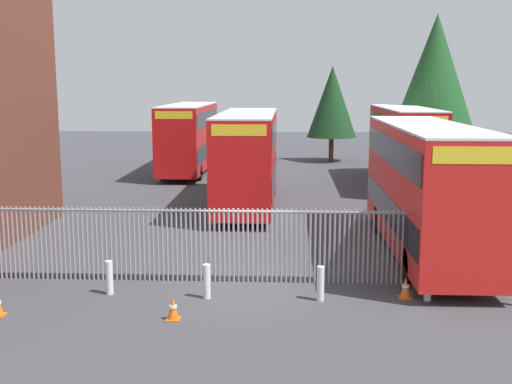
{
  "coord_description": "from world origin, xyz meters",
  "views": [
    {
      "loc": [
        1.06,
        -17.88,
        5.78
      ],
      "look_at": [
        0.0,
        4.0,
        2.0
      ],
      "focal_mm": 44.45,
      "sensor_mm": 36.0,
      "label": 1
    }
  ],
  "objects_px": {
    "double_decker_bus_behind_fence_left": "(248,155)",
    "bollard_near_right": "(321,284)",
    "double_decker_bus_near_gate": "(426,184)",
    "traffic_cone_near_kerb": "(405,288)",
    "double_decker_bus_behind_fence_right": "(404,143)",
    "bollard_far_right": "(428,284)",
    "double_decker_bus_far_back": "(189,135)",
    "bollard_near_left": "(109,278)",
    "traffic_cone_mid_forecourt": "(173,309)",
    "bollard_center_front": "(207,281)"
  },
  "relations": [
    {
      "from": "double_decker_bus_behind_fence_left",
      "to": "bollard_near_right",
      "type": "bearing_deg",
      "value": -78.14
    },
    {
      "from": "double_decker_bus_near_gate",
      "to": "traffic_cone_near_kerb",
      "type": "xyz_separation_m",
      "value": [
        -1.45,
        -4.68,
        -2.13
      ]
    },
    {
      "from": "double_decker_bus_behind_fence_right",
      "to": "bollard_near_right",
      "type": "xyz_separation_m",
      "value": [
        -5.71,
        -19.83,
        -1.95
      ]
    },
    {
      "from": "bollard_far_right",
      "to": "double_decker_bus_far_back",
      "type": "bearing_deg",
      "value": 112.69
    },
    {
      "from": "double_decker_bus_behind_fence_left",
      "to": "bollard_near_left",
      "type": "relative_size",
      "value": 11.38
    },
    {
      "from": "bollard_near_left",
      "to": "traffic_cone_near_kerb",
      "type": "distance_m",
      "value": 8.13
    },
    {
      "from": "double_decker_bus_far_back",
      "to": "traffic_cone_near_kerb",
      "type": "height_order",
      "value": "double_decker_bus_far_back"
    },
    {
      "from": "bollard_far_right",
      "to": "traffic_cone_near_kerb",
      "type": "height_order",
      "value": "bollard_far_right"
    },
    {
      "from": "double_decker_bus_behind_fence_left",
      "to": "double_decker_bus_behind_fence_right",
      "type": "height_order",
      "value": "same"
    },
    {
      "from": "double_decker_bus_behind_fence_right",
      "to": "traffic_cone_mid_forecourt",
      "type": "relative_size",
      "value": 18.32
    },
    {
      "from": "bollard_near_left",
      "to": "bollard_center_front",
      "type": "bearing_deg",
      "value": -4.29
    },
    {
      "from": "traffic_cone_near_kerb",
      "to": "double_decker_bus_far_back",
      "type": "bearing_deg",
      "value": 111.68
    },
    {
      "from": "double_decker_bus_behind_fence_left",
      "to": "traffic_cone_mid_forecourt",
      "type": "bearing_deg",
      "value": -93.64
    },
    {
      "from": "double_decker_bus_near_gate",
      "to": "bollard_center_front",
      "type": "xyz_separation_m",
      "value": [
        -6.85,
        -4.94,
        -1.95
      ]
    },
    {
      "from": "bollard_center_front",
      "to": "traffic_cone_near_kerb",
      "type": "distance_m",
      "value": 5.4
    },
    {
      "from": "double_decker_bus_behind_fence_right",
      "to": "double_decker_bus_far_back",
      "type": "bearing_deg",
      "value": 160.34
    },
    {
      "from": "bollard_center_front",
      "to": "bollard_near_right",
      "type": "height_order",
      "value": "same"
    },
    {
      "from": "double_decker_bus_near_gate",
      "to": "bollard_near_right",
      "type": "xyz_separation_m",
      "value": [
        -3.77,
        -4.98,
        -1.95
      ]
    },
    {
      "from": "double_decker_bus_far_back",
      "to": "bollard_far_right",
      "type": "xyz_separation_m",
      "value": [
        10.17,
        -24.32,
        -1.95
      ]
    },
    {
      "from": "traffic_cone_near_kerb",
      "to": "bollard_near_left",
      "type": "bearing_deg",
      "value": -179.6
    },
    {
      "from": "double_decker_bus_behind_fence_left",
      "to": "traffic_cone_near_kerb",
      "type": "relative_size",
      "value": 18.32
    },
    {
      "from": "double_decker_bus_behind_fence_left",
      "to": "bollard_far_right",
      "type": "bearing_deg",
      "value": -66.56
    },
    {
      "from": "double_decker_bus_behind_fence_right",
      "to": "bollard_near_left",
      "type": "bearing_deg",
      "value": -120.46
    },
    {
      "from": "double_decker_bus_behind_fence_left",
      "to": "traffic_cone_near_kerb",
      "type": "xyz_separation_m",
      "value": [
        5.09,
        -12.87,
        -2.13
      ]
    },
    {
      "from": "double_decker_bus_far_back",
      "to": "bollard_near_right",
      "type": "distance_m",
      "value": 25.6
    },
    {
      "from": "traffic_cone_mid_forecourt",
      "to": "traffic_cone_near_kerb",
      "type": "height_order",
      "value": "same"
    },
    {
      "from": "double_decker_bus_near_gate",
      "to": "bollard_near_left",
      "type": "relative_size",
      "value": 11.38
    },
    {
      "from": "double_decker_bus_behind_fence_left",
      "to": "double_decker_bus_far_back",
      "type": "relative_size",
      "value": 1.0
    },
    {
      "from": "bollard_center_front",
      "to": "bollard_near_right",
      "type": "relative_size",
      "value": 1.0
    },
    {
      "from": "bollard_near_right",
      "to": "traffic_cone_near_kerb",
      "type": "relative_size",
      "value": 1.61
    },
    {
      "from": "bollard_far_right",
      "to": "double_decker_bus_behind_fence_right",
      "type": "bearing_deg",
      "value": 81.83
    },
    {
      "from": "double_decker_bus_behind_fence_left",
      "to": "double_decker_bus_far_back",
      "type": "bearing_deg",
      "value": 111.82
    },
    {
      "from": "double_decker_bus_near_gate",
      "to": "bollard_far_right",
      "type": "xyz_separation_m",
      "value": [
        -0.89,
        -4.83,
        -1.95
      ]
    },
    {
      "from": "traffic_cone_mid_forecourt",
      "to": "bollard_far_right",
      "type": "bearing_deg",
      "value": 14.78
    },
    {
      "from": "bollard_center_front",
      "to": "double_decker_bus_near_gate",
      "type": "bearing_deg",
      "value": 35.79
    },
    {
      "from": "double_decker_bus_behind_fence_left",
      "to": "bollard_far_right",
      "type": "height_order",
      "value": "double_decker_bus_behind_fence_left"
    },
    {
      "from": "bollard_center_front",
      "to": "traffic_cone_near_kerb",
      "type": "xyz_separation_m",
      "value": [
        5.39,
        0.26,
        -0.19
      ]
    },
    {
      "from": "bollard_far_right",
      "to": "bollard_near_right",
      "type": "bearing_deg",
      "value": -177.06
    },
    {
      "from": "double_decker_bus_far_back",
      "to": "bollard_center_front",
      "type": "xyz_separation_m",
      "value": [
        4.21,
        -24.42,
        -1.95
      ]
    },
    {
      "from": "double_decker_bus_near_gate",
      "to": "traffic_cone_mid_forecourt",
      "type": "distance_m",
      "value": 10.18
    },
    {
      "from": "double_decker_bus_behind_fence_left",
      "to": "bollard_near_left",
      "type": "height_order",
      "value": "double_decker_bus_behind_fence_left"
    },
    {
      "from": "double_decker_bus_far_back",
      "to": "bollard_near_right",
      "type": "height_order",
      "value": "double_decker_bus_far_back"
    },
    {
      "from": "bollard_center_front",
      "to": "bollard_far_right",
      "type": "relative_size",
      "value": 1.0
    },
    {
      "from": "double_decker_bus_behind_fence_left",
      "to": "bollard_far_right",
      "type": "relative_size",
      "value": 11.38
    },
    {
      "from": "bollard_center_front",
      "to": "bollard_far_right",
      "type": "distance_m",
      "value": 5.96
    },
    {
      "from": "double_decker_bus_far_back",
      "to": "traffic_cone_mid_forecourt",
      "type": "bearing_deg",
      "value": -82.18
    },
    {
      "from": "double_decker_bus_behind_fence_left",
      "to": "bollard_center_front",
      "type": "height_order",
      "value": "double_decker_bus_behind_fence_left"
    },
    {
      "from": "bollard_center_front",
      "to": "traffic_cone_mid_forecourt",
      "type": "height_order",
      "value": "bollard_center_front"
    },
    {
      "from": "bollard_center_front",
      "to": "bollard_near_right",
      "type": "distance_m",
      "value": 3.07
    },
    {
      "from": "bollard_far_right",
      "to": "traffic_cone_mid_forecourt",
      "type": "height_order",
      "value": "bollard_far_right"
    }
  ]
}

